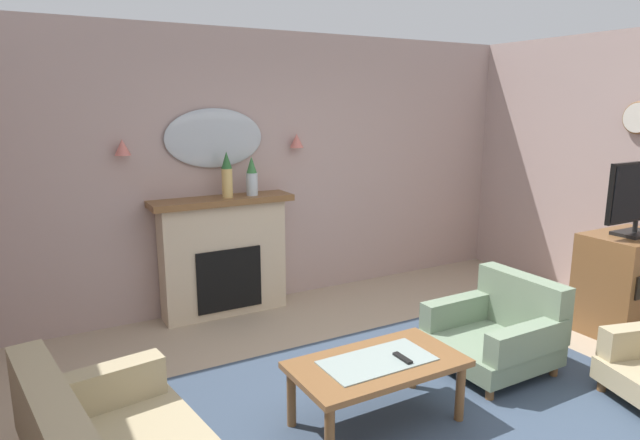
{
  "coord_description": "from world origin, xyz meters",
  "views": [
    {
      "loc": [
        -2.33,
        -2.43,
        2.04
      ],
      "look_at": [
        -0.15,
        1.43,
        1.08
      ],
      "focal_mm": 30.58,
      "sensor_mm": 36.0,
      "label": 1
    }
  ],
  "objects_px": {
    "tv_remote": "(403,359)",
    "armchair_in_corner": "(498,330)",
    "mantel_vase_right": "(252,177)",
    "wall_clock": "(638,118)",
    "mantel_vase_centre": "(227,175)",
    "wall_sconce_left": "(122,147)",
    "wall_sconce_right": "(297,141)",
    "fireplace": "(224,257)",
    "tv_cabinet": "(626,283)",
    "wall_mirror": "(215,138)",
    "tv_flatscreen": "(639,196)",
    "coffee_table": "(377,369)"
  },
  "relations": [
    {
      "from": "mantel_vase_centre",
      "to": "wall_mirror",
      "type": "height_order",
      "value": "wall_mirror"
    },
    {
      "from": "mantel_vase_centre",
      "to": "wall_mirror",
      "type": "distance_m",
      "value": 0.38
    },
    {
      "from": "wall_sconce_left",
      "to": "wall_sconce_right",
      "type": "height_order",
      "value": "same"
    },
    {
      "from": "mantel_vase_centre",
      "to": "armchair_in_corner",
      "type": "bearing_deg",
      "value": -55.6
    },
    {
      "from": "wall_sconce_left",
      "to": "wall_sconce_right",
      "type": "relative_size",
      "value": 1.0
    },
    {
      "from": "wall_mirror",
      "to": "tv_flatscreen",
      "type": "relative_size",
      "value": 1.14
    },
    {
      "from": "wall_mirror",
      "to": "tv_flatscreen",
      "type": "xyz_separation_m",
      "value": [
        3.01,
        -2.34,
        -0.46
      ]
    },
    {
      "from": "fireplace",
      "to": "wall_sconce_left",
      "type": "xyz_separation_m",
      "value": [
        -0.85,
        0.09,
        1.09
      ]
    },
    {
      "from": "wall_clock",
      "to": "tv_remote",
      "type": "xyz_separation_m",
      "value": [
        -3.19,
        -0.57,
        -1.45
      ]
    },
    {
      "from": "tv_remote",
      "to": "fireplace",
      "type": "bearing_deg",
      "value": 98.03
    },
    {
      "from": "mantel_vase_centre",
      "to": "armchair_in_corner",
      "type": "relative_size",
      "value": 0.53
    },
    {
      "from": "coffee_table",
      "to": "armchair_in_corner",
      "type": "relative_size",
      "value": 1.34
    },
    {
      "from": "mantel_vase_centre",
      "to": "tv_flatscreen",
      "type": "height_order",
      "value": "mantel_vase_centre"
    },
    {
      "from": "armchair_in_corner",
      "to": "wall_clock",
      "type": "bearing_deg",
      "value": 8.7
    },
    {
      "from": "wall_clock",
      "to": "tv_remote",
      "type": "height_order",
      "value": "wall_clock"
    },
    {
      "from": "wall_sconce_left",
      "to": "wall_clock",
      "type": "distance_m",
      "value": 4.77
    },
    {
      "from": "mantel_vase_centre",
      "to": "coffee_table",
      "type": "distance_m",
      "value": 2.49
    },
    {
      "from": "fireplace",
      "to": "tv_flatscreen",
      "type": "bearing_deg",
      "value": -36.14
    },
    {
      "from": "mantel_vase_centre",
      "to": "tv_cabinet",
      "type": "relative_size",
      "value": 0.48
    },
    {
      "from": "tv_remote",
      "to": "wall_clock",
      "type": "bearing_deg",
      "value": 10.15
    },
    {
      "from": "fireplace",
      "to": "wall_clock",
      "type": "distance_m",
      "value": 4.17
    },
    {
      "from": "wall_clock",
      "to": "tv_cabinet",
      "type": "bearing_deg",
      "value": -143.8
    },
    {
      "from": "fireplace",
      "to": "wall_mirror",
      "type": "distance_m",
      "value": 1.15
    },
    {
      "from": "wall_mirror",
      "to": "wall_sconce_left",
      "type": "height_order",
      "value": "wall_mirror"
    },
    {
      "from": "mantel_vase_right",
      "to": "armchair_in_corner",
      "type": "distance_m",
      "value": 2.61
    },
    {
      "from": "armchair_in_corner",
      "to": "tv_flatscreen",
      "type": "bearing_deg",
      "value": -3.06
    },
    {
      "from": "mantel_vase_centre",
      "to": "coffee_table",
      "type": "bearing_deg",
      "value": -86.53
    },
    {
      "from": "tv_remote",
      "to": "wall_sconce_left",
      "type": "bearing_deg",
      "value": 115.66
    },
    {
      "from": "mantel_vase_centre",
      "to": "wall_clock",
      "type": "distance_m",
      "value": 3.93
    },
    {
      "from": "mantel_vase_centre",
      "to": "wall_sconce_right",
      "type": "bearing_deg",
      "value": 8.53
    },
    {
      "from": "tv_remote",
      "to": "armchair_in_corner",
      "type": "xyz_separation_m",
      "value": [
        1.14,
        0.26,
        -0.15
      ]
    },
    {
      "from": "fireplace",
      "to": "tv_remote",
      "type": "relative_size",
      "value": 8.5
    },
    {
      "from": "armchair_in_corner",
      "to": "tv_flatscreen",
      "type": "distance_m",
      "value": 1.8
    },
    {
      "from": "wall_clock",
      "to": "armchair_in_corner",
      "type": "xyz_separation_m",
      "value": [
        -2.04,
        -0.31,
        -1.59
      ]
    },
    {
      "from": "wall_sconce_left",
      "to": "tv_flatscreen",
      "type": "relative_size",
      "value": 0.17
    },
    {
      "from": "tv_cabinet",
      "to": "tv_remote",
      "type": "bearing_deg",
      "value": -175.79
    },
    {
      "from": "tv_remote",
      "to": "armchair_in_corner",
      "type": "height_order",
      "value": "armchair_in_corner"
    },
    {
      "from": "fireplace",
      "to": "wall_sconce_left",
      "type": "bearing_deg",
      "value": 173.84
    },
    {
      "from": "wall_sconce_right",
      "to": "armchair_in_corner",
      "type": "height_order",
      "value": "wall_sconce_right"
    },
    {
      "from": "tv_cabinet",
      "to": "wall_mirror",
      "type": "bearing_deg",
      "value": 142.39
    },
    {
      "from": "mantel_vase_centre",
      "to": "tv_remote",
      "type": "bearing_deg",
      "value": -83.07
    },
    {
      "from": "tv_flatscreen",
      "to": "mantel_vase_centre",
      "type": "bearing_deg",
      "value": 143.76
    },
    {
      "from": "mantel_vase_right",
      "to": "wall_sconce_right",
      "type": "relative_size",
      "value": 2.7
    },
    {
      "from": "mantel_vase_right",
      "to": "tv_cabinet",
      "type": "xyz_separation_m",
      "value": [
        2.71,
        -2.15,
        -0.89
      ]
    },
    {
      "from": "mantel_vase_centre",
      "to": "tv_remote",
      "type": "height_order",
      "value": "mantel_vase_centre"
    },
    {
      "from": "tv_cabinet",
      "to": "tv_flatscreen",
      "type": "distance_m",
      "value": 0.8
    },
    {
      "from": "mantel_vase_right",
      "to": "armchair_in_corner",
      "type": "xyz_separation_m",
      "value": [
        1.18,
        -2.09,
        -1.03
      ]
    },
    {
      "from": "mantel_vase_centre",
      "to": "wall_mirror",
      "type": "bearing_deg",
      "value": 106.39
    },
    {
      "from": "tv_remote",
      "to": "mantel_vase_centre",
      "type": "bearing_deg",
      "value": 96.93
    },
    {
      "from": "fireplace",
      "to": "armchair_in_corner",
      "type": "xyz_separation_m",
      "value": [
        1.48,
        -2.12,
        -0.27
      ]
    }
  ]
}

